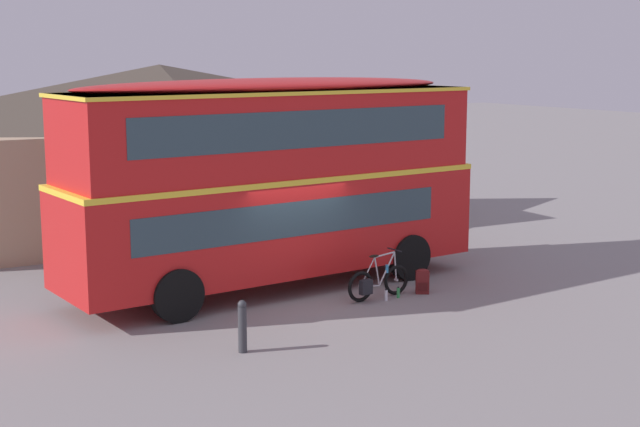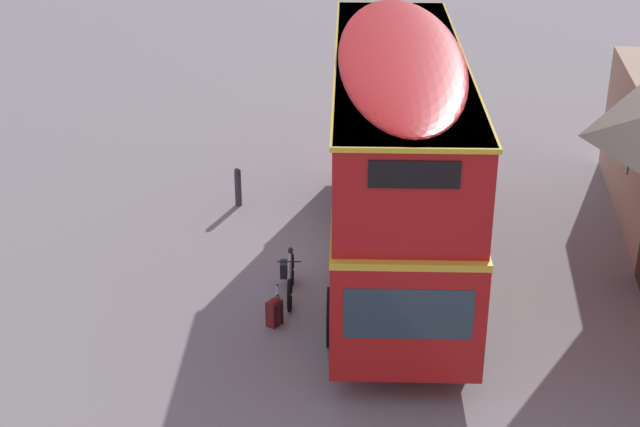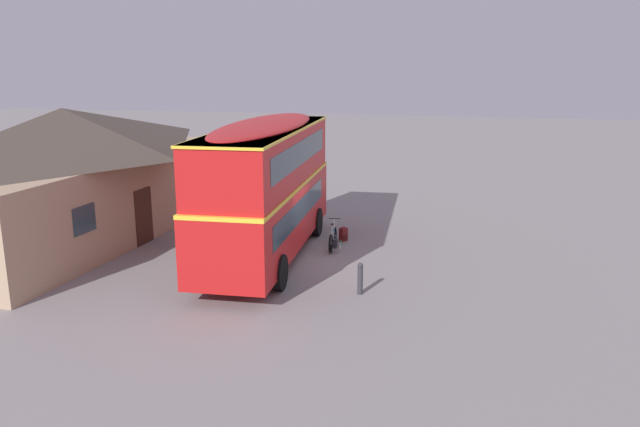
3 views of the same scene
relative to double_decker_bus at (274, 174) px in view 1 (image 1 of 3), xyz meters
The scene contains 8 objects.
ground_plane 2.85m from the double_decker_bus, 95.68° to the right, with size 120.00×120.00×0.00m, color gray.
double_decker_bus is the anchor object (origin of this frame).
touring_bicycle 3.37m from the double_decker_bus, 55.00° to the right, with size 1.70×0.53×1.05m.
backpack_on_ground 4.12m from the double_decker_bus, 40.83° to the right, with size 0.36×0.33×0.57m.
water_bottle_clear_plastic 3.72m from the double_decker_bus, 56.78° to the right, with size 0.07×0.07×0.26m.
water_bottle_green_metal 3.85m from the double_decker_bus, 50.13° to the right, with size 0.07×0.07×0.25m.
pub_building 8.27m from the double_decker_bus, 84.75° to the left, with size 14.35×7.62×5.00m.
kerb_bollard 5.14m from the double_decker_bus, 126.64° to the right, with size 0.16×0.16×0.97m.
Camera 1 is at (-10.09, -16.98, 5.32)m, focal length 52.01 mm.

